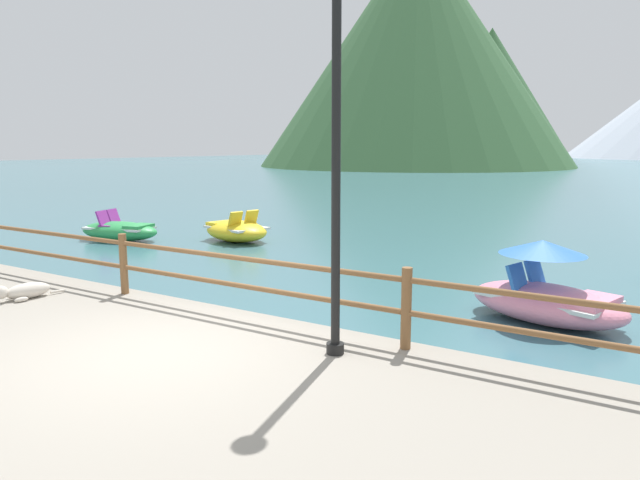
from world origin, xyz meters
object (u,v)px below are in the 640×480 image
dog_resting (23,291)px  pedal_boat_0 (547,294)px  pedal_boat_2 (120,230)px  lamp_post (336,128)px  pedal_boat_1 (236,230)px

dog_resting → pedal_boat_0: size_ratio=0.39×
dog_resting → pedal_boat_2: 8.01m
lamp_post → pedal_boat_2: 12.11m
dog_resting → pedal_boat_1: pedal_boat_1 is taller
dog_resting → pedal_boat_2: bearing=130.7°
pedal_boat_0 → pedal_boat_1: 9.64m
lamp_post → pedal_boat_1: bearing=135.9°
pedal_boat_0 → pedal_boat_1: pedal_boat_0 is taller
lamp_post → dog_resting: lamp_post is taller
dog_resting → pedal_boat_0: bearing=32.9°
dog_resting → pedal_boat_0: pedal_boat_0 is taller
lamp_post → pedal_boat_1: size_ratio=1.71×
pedal_boat_1 → pedal_boat_2: size_ratio=0.92×
lamp_post → pedal_boat_2: bearing=151.8°
pedal_boat_1 → dog_resting: bearing=-73.4°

